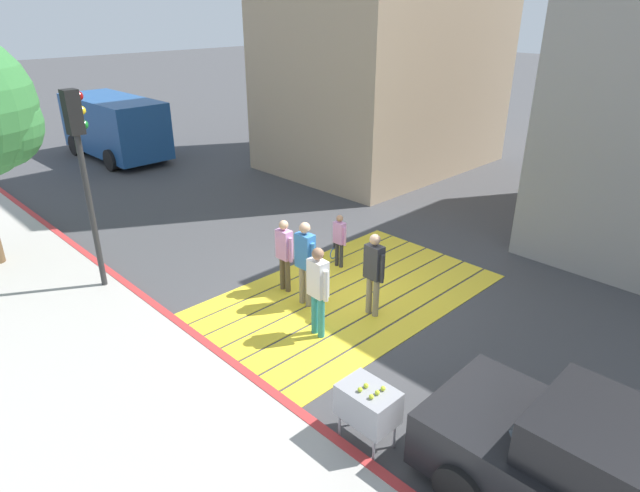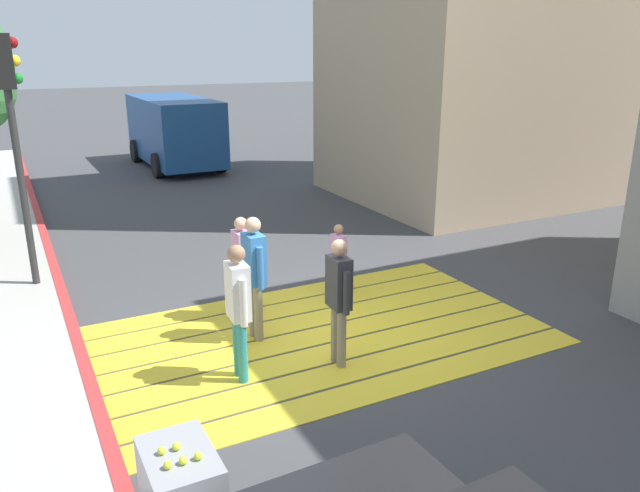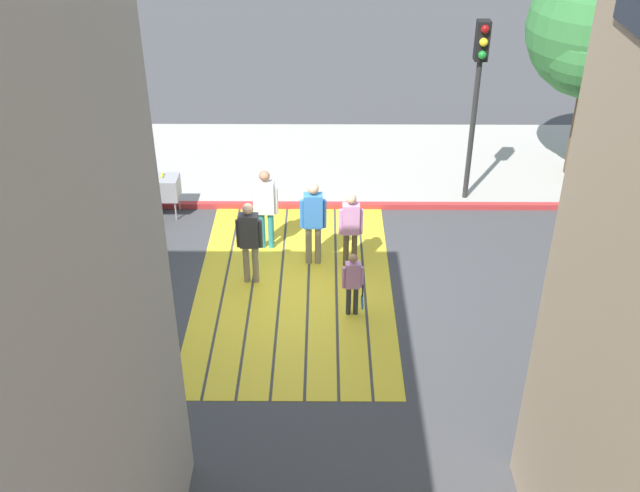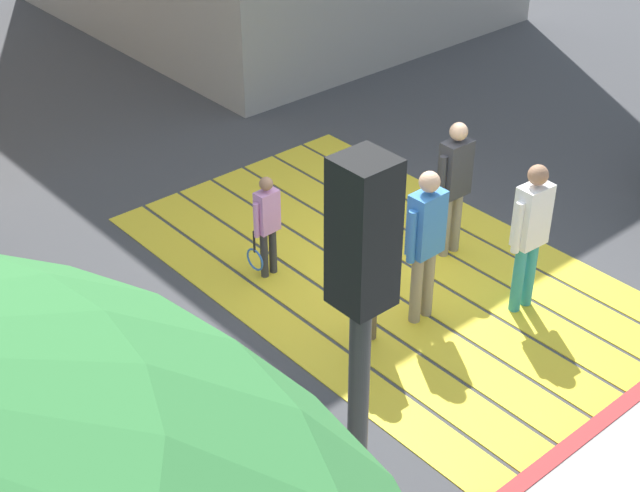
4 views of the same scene
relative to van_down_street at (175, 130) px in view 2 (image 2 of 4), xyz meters
name	(u,v)px [view 2 (image 2 of 4)]	position (x,y,z in m)	size (l,w,h in m)	color
ground_plane	(323,335)	(-1.58, -14.14, -1.28)	(120.00, 120.00, 0.00)	#424244
crosswalk_stripes	(323,335)	(-1.58, -14.14, -1.27)	(6.40, 3.80, 0.01)	yellow
curb_painted	(90,384)	(-4.83, -14.14, -1.21)	(0.16, 40.00, 0.13)	#BC3333
van_down_street	(175,130)	(0.00, 0.00, 0.00)	(2.40, 5.22, 2.35)	#1E4C8C
traffic_light_corner	(12,112)	(-5.16, -10.25, 1.76)	(0.39, 0.28, 4.24)	#2D2D2D
tennis_ball_cart	(181,480)	(-4.48, -17.21, -0.58)	(0.56, 0.80, 1.02)	#99999E
pedestrian_adult_lead	(238,303)	(-3.08, -14.76, -0.23)	(0.25, 0.52, 1.80)	teal
pedestrian_adult_trailing	(242,261)	(-2.39, -13.03, -0.33)	(0.22, 0.48, 1.63)	brown
pedestrian_adult_side	(254,270)	(-2.48, -13.78, -0.21)	(0.24, 0.53, 1.82)	gray
pedestrian_teen_behind	(339,293)	(-1.79, -14.99, -0.26)	(0.24, 0.51, 1.74)	gray
pedestrian_child_with_racket	(338,258)	(-0.72, -13.03, -0.54)	(0.28, 0.40, 1.30)	#333338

